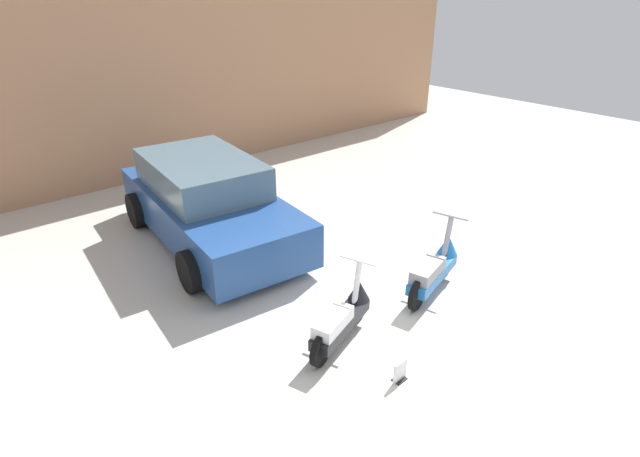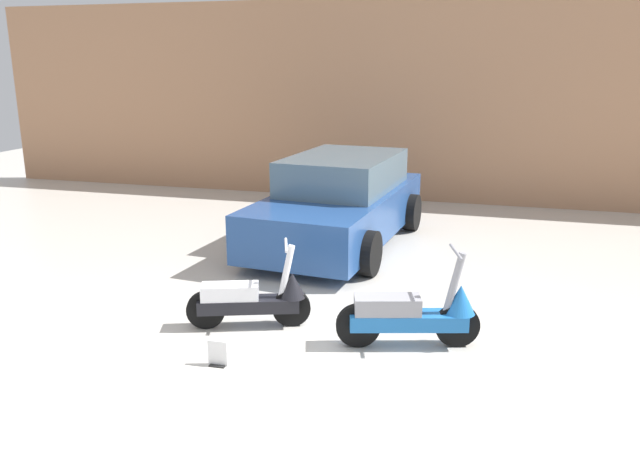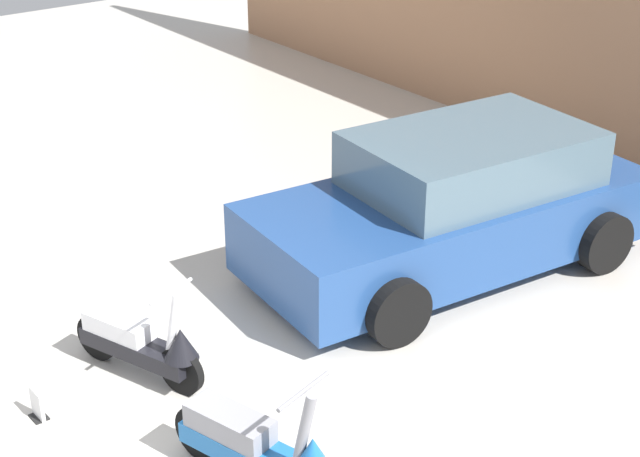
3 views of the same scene
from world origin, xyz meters
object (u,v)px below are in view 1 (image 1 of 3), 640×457
at_px(car_rear_left, 209,203).
at_px(placard_near_left_scooter, 400,372).
at_px(scooter_front_left, 343,316).
at_px(scooter_front_right, 435,267).

bearing_deg(car_rear_left, placard_near_left_scooter, 3.94).
bearing_deg(scooter_front_left, scooter_front_right, -20.01).
relative_size(scooter_front_left, scooter_front_right, 0.91).
relative_size(scooter_front_left, placard_near_left_scooter, 5.12).
xyz_separation_m(scooter_front_right, placard_near_left_scooter, (-1.80, -0.94, -0.26)).
bearing_deg(scooter_front_right, placard_near_left_scooter, -168.02).
bearing_deg(car_rear_left, scooter_front_right, 30.77).
distance_m(scooter_front_right, car_rear_left, 3.93).
height_order(scooter_front_right, car_rear_left, car_rear_left).
height_order(scooter_front_left, placard_near_left_scooter, scooter_front_left).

